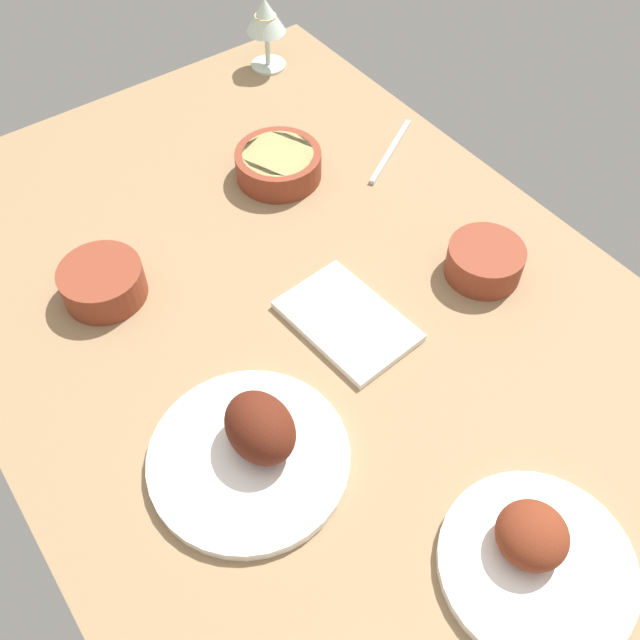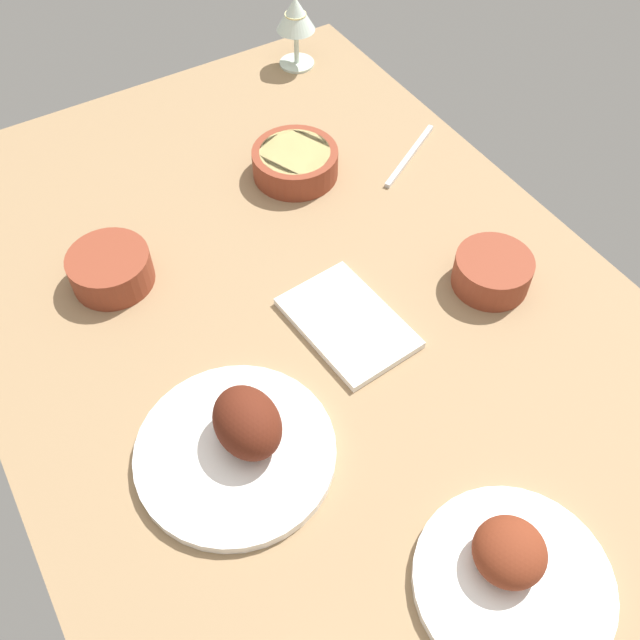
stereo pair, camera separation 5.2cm
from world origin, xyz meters
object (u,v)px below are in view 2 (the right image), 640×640
at_px(bowl_soup, 110,268).
at_px(wine_glass, 296,17).
at_px(plate_near_viewer, 240,441).
at_px(folded_napkin, 348,323).
at_px(plate_far_side, 512,573).
at_px(bowl_pasta, 295,162).
at_px(fork_loose, 410,155).
at_px(bowl_sauce, 493,271).

bearing_deg(bowl_soup, wine_glass, -55.71).
bearing_deg(bowl_soup, plate_near_viewer, -174.78).
bearing_deg(wine_glass, folded_napkin, 156.00).
bearing_deg(folded_napkin, plate_far_side, 174.09).
bearing_deg(bowl_pasta, plate_far_side, 168.75).
relative_size(bowl_pasta, bowl_soup, 1.19).
xyz_separation_m(bowl_pasta, wine_glass, (0.29, -0.17, 0.07)).
height_order(plate_far_side, bowl_soup, plate_far_side).
xyz_separation_m(plate_near_viewer, fork_loose, (0.36, -0.52, -0.02)).
xyz_separation_m(bowl_sauce, folded_napkin, (0.04, 0.23, -0.02)).
relative_size(bowl_pasta, folded_napkin, 0.76).
distance_m(bowl_soup, fork_loose, 0.55).
height_order(plate_far_side, wine_glass, wine_glass).
xyz_separation_m(plate_far_side, plate_near_viewer, (0.30, 0.18, 0.01)).
relative_size(plate_near_viewer, bowl_pasta, 1.72).
distance_m(bowl_pasta, wine_glass, 0.35).
relative_size(bowl_pasta, fork_loose, 0.79).
bearing_deg(plate_near_viewer, folded_napkin, -66.13).
bearing_deg(plate_far_side, bowl_pasta, -11.25).
xyz_separation_m(plate_far_side, fork_loose, (0.66, -0.34, -0.02)).
xyz_separation_m(plate_far_side, bowl_sauce, (0.35, -0.27, 0.01)).
xyz_separation_m(plate_near_viewer, bowl_sauce, (0.05, -0.45, 0.00)).
bearing_deg(fork_loose, bowl_pasta, -48.32).
bearing_deg(plate_far_side, bowl_soup, 18.15).
height_order(bowl_pasta, folded_napkin, bowl_pasta).
xyz_separation_m(bowl_pasta, bowl_soup, (-0.07, 0.36, 0.00)).
distance_m(plate_far_side, wine_glass, 1.06).
height_order(bowl_sauce, bowl_soup, bowl_soup).
xyz_separation_m(plate_near_viewer, folded_napkin, (0.10, -0.22, -0.02)).
bearing_deg(plate_far_side, bowl_sauce, -37.08).
height_order(bowl_soup, fork_loose, bowl_soup).
relative_size(bowl_sauce, folded_napkin, 0.60).
distance_m(bowl_soup, wine_glass, 0.65).
distance_m(bowl_sauce, fork_loose, 0.31).
bearing_deg(bowl_sauce, bowl_pasta, 18.46).
relative_size(plate_far_side, bowl_sauce, 1.94).
xyz_separation_m(bowl_soup, wine_glass, (0.36, -0.53, 0.07)).
height_order(bowl_pasta, fork_loose, bowl_pasta).
relative_size(bowl_sauce, wine_glass, 0.82).
xyz_separation_m(plate_near_viewer, bowl_soup, (0.35, 0.03, 0.00)).
distance_m(plate_near_viewer, wine_glass, 0.87).
distance_m(bowl_sauce, wine_glass, 0.67).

